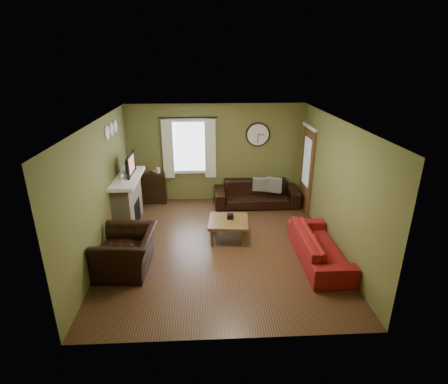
{
  "coord_description": "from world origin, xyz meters",
  "views": [
    {
      "loc": [
        -0.26,
        -6.42,
        3.71
      ],
      "look_at": [
        0.1,
        0.4,
        1.05
      ],
      "focal_mm": 28.0,
      "sensor_mm": 36.0,
      "label": 1
    }
  ],
  "objects_px": {
    "sofa_brown": "(256,194)",
    "coffee_table": "(228,229)",
    "sofa_red": "(319,246)",
    "bookshelf": "(153,188)",
    "armchair": "(127,251)"
  },
  "relations": [
    {
      "from": "sofa_brown",
      "to": "coffee_table",
      "type": "distance_m",
      "value": 2.0
    },
    {
      "from": "sofa_red",
      "to": "sofa_brown",
      "type": "bearing_deg",
      "value": 17.06
    },
    {
      "from": "bookshelf",
      "to": "armchair",
      "type": "bearing_deg",
      "value": -90.73
    },
    {
      "from": "armchair",
      "to": "coffee_table",
      "type": "xyz_separation_m",
      "value": [
        1.94,
        1.07,
        -0.15
      ]
    },
    {
      "from": "sofa_red",
      "to": "bookshelf",
      "type": "bearing_deg",
      "value": 49.54
    },
    {
      "from": "armchair",
      "to": "sofa_brown",
      "type": "bearing_deg",
      "value": 138.62
    },
    {
      "from": "armchair",
      "to": "coffee_table",
      "type": "distance_m",
      "value": 2.22
    },
    {
      "from": "sofa_brown",
      "to": "sofa_red",
      "type": "relative_size",
      "value": 1.1
    },
    {
      "from": "sofa_red",
      "to": "coffee_table",
      "type": "height_order",
      "value": "sofa_red"
    },
    {
      "from": "sofa_red",
      "to": "coffee_table",
      "type": "relative_size",
      "value": 2.41
    },
    {
      "from": "coffee_table",
      "to": "bookshelf",
      "type": "bearing_deg",
      "value": 131.69
    },
    {
      "from": "sofa_red",
      "to": "armchair",
      "type": "distance_m",
      "value": 3.64
    },
    {
      "from": "armchair",
      "to": "coffee_table",
      "type": "relative_size",
      "value": 1.38
    },
    {
      "from": "armchair",
      "to": "coffee_table",
      "type": "bearing_deg",
      "value": 121.7
    },
    {
      "from": "sofa_brown",
      "to": "sofa_red",
      "type": "xyz_separation_m",
      "value": [
        0.84,
        -2.74,
        -0.03
      ]
    }
  ]
}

